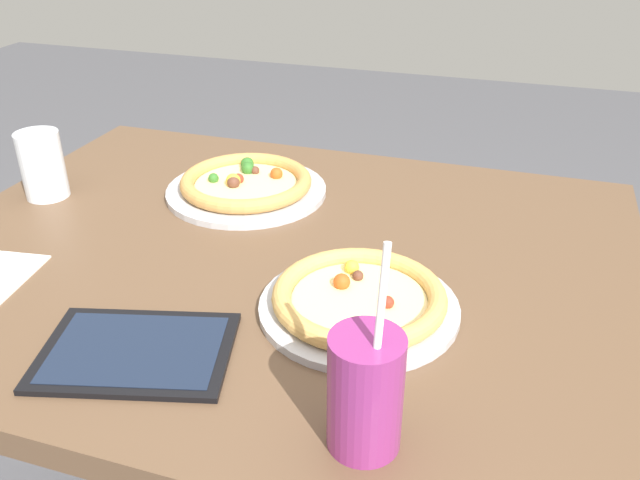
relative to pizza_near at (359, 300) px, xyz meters
name	(u,v)px	position (x,y,z in m)	size (l,w,h in m)	color
dining_table	(274,308)	(-0.18, 0.12, -0.13)	(1.16, 0.92, 0.75)	brown
pizza_near	(359,300)	(0.00, 0.00, 0.00)	(0.28, 0.28, 0.04)	#B7B7BC
pizza_far	(246,185)	(-0.31, 0.31, 0.00)	(0.30, 0.30, 0.04)	#B7B7BC
drink_cup_colored	(365,392)	(0.07, -0.23, 0.05)	(0.08, 0.08, 0.24)	#8C2D72
water_cup_clear	(42,164)	(-0.66, 0.19, 0.05)	(0.08, 0.08, 0.13)	silver
tablet	(137,351)	(-0.24, -0.18, -0.01)	(0.28, 0.23, 0.01)	black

